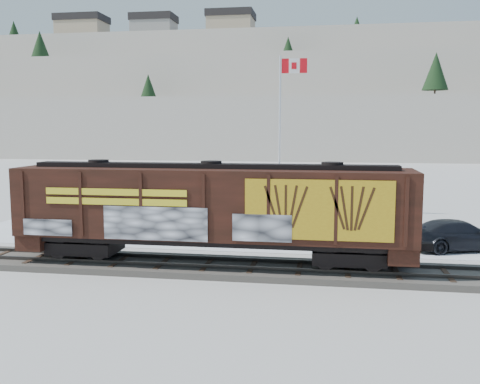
% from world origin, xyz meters
% --- Properties ---
extents(ground, '(500.00, 500.00, 0.00)m').
position_xyz_m(ground, '(0.00, 0.00, 0.00)').
color(ground, white).
rests_on(ground, ground).
extents(rail_track, '(50.00, 3.40, 0.43)m').
position_xyz_m(rail_track, '(0.00, 0.00, 0.15)').
color(rail_track, '#59544C').
rests_on(rail_track, ground).
extents(parking_strip, '(40.00, 8.00, 0.03)m').
position_xyz_m(parking_strip, '(0.00, 7.50, 0.01)').
color(parking_strip, white).
rests_on(parking_strip, ground).
extents(hillside, '(360.00, 110.00, 93.00)m').
position_xyz_m(hillside, '(-0.05, 139.79, 14.37)').
color(hillside, white).
rests_on(hillside, ground).
extents(hopper_railcar, '(17.08, 3.06, 4.26)m').
position_xyz_m(hopper_railcar, '(-3.83, -0.01, 2.81)').
color(hopper_railcar, black).
rests_on(hopper_railcar, rail_track).
extents(flagpole, '(2.30, 0.90, 11.14)m').
position_xyz_m(flagpole, '(-2.12, 15.21, 4.09)').
color(flagpole, silver).
rests_on(flagpole, ground).
extents(car_silver, '(4.95, 2.07, 1.67)m').
position_xyz_m(car_silver, '(-10.42, 5.50, 0.87)').
color(car_silver, '#AEB2B6').
rests_on(car_silver, parking_strip).
extents(car_white, '(4.26, 1.79, 1.37)m').
position_xyz_m(car_white, '(-2.87, 5.84, 0.71)').
color(car_white, white).
rests_on(car_white, parking_strip).
extents(car_dark, '(5.70, 3.70, 1.54)m').
position_xyz_m(car_dark, '(7.75, 5.70, 0.80)').
color(car_dark, black).
rests_on(car_dark, parking_strip).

